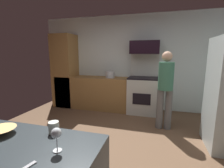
{
  "coord_description": "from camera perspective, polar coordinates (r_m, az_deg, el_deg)",
  "views": [
    {
      "loc": [
        0.74,
        -2.25,
        1.54
      ],
      "look_at": [
        0.02,
        0.3,
        1.05
      ],
      "focal_mm": 25.79,
      "sensor_mm": 36.0,
      "label": 1
    }
  ],
  "objects": [
    {
      "name": "ground_plane",
      "position": [
        2.83,
        -2.24,
        -22.73
      ],
      "size": [
        5.2,
        4.8,
        0.02
      ],
      "primitive_type": "cube",
      "color": "brown"
    },
    {
      "name": "wall_back",
      "position": [
        4.66,
        6.61,
        7.46
      ],
      "size": [
        5.2,
        0.12,
        2.6
      ],
      "primitive_type": "cube",
      "color": "silver",
      "rests_on": "ground"
    },
    {
      "name": "lower_cabinet_run",
      "position": [
        4.67,
        -5.33,
        -3.07
      ],
      "size": [
        2.4,
        0.6,
        0.9
      ],
      "primitive_type": "cube",
      "color": "olive",
      "rests_on": "ground"
    },
    {
      "name": "cabinet_column",
      "position": [
        5.01,
        -16.22,
        4.46
      ],
      "size": [
        0.6,
        0.6,
        2.1
      ],
      "primitive_type": "cube",
      "color": "olive",
      "rests_on": "ground"
    },
    {
      "name": "oven_range",
      "position": [
        4.36,
        10.87,
        -3.26
      ],
      "size": [
        0.76,
        0.65,
        1.55
      ],
      "color": "beige",
      "rests_on": "ground"
    },
    {
      "name": "microwave",
      "position": [
        4.33,
        11.53,
        12.59
      ],
      "size": [
        0.74,
        0.38,
        0.33
      ],
      "primitive_type": "cube",
      "color": "black",
      "rests_on": "oven_range"
    },
    {
      "name": "person_cook",
      "position": [
        3.43,
        18.38,
        -0.91
      ],
      "size": [
        0.31,
        0.3,
        1.6
      ],
      "color": "#5E5E5E",
      "rests_on": "ground"
    },
    {
      "name": "mixing_bowl_large",
      "position": [
        1.63,
        -34.63,
        -13.61
      ],
      "size": [
        0.23,
        0.23,
        0.05
      ],
      "primitive_type": "cone",
      "rotation": [
        3.14,
        0.0,
        0.0
      ],
      "color": "#EEC373",
      "rests_on": "counter_island"
    },
    {
      "name": "wine_glass_extra",
      "position": [
        1.17,
        -19.12,
        -16.51
      ],
      "size": [
        0.07,
        0.07,
        0.17
      ],
      "color": "silver",
      "rests_on": "counter_island"
    },
    {
      "name": "mug_coffee",
      "position": [
        1.45,
        -19.94,
        -14.28
      ],
      "size": [
        0.09,
        0.09,
        0.1
      ],
      "primitive_type": "cylinder",
      "color": "silver",
      "rests_on": "counter_island"
    },
    {
      "name": "stock_pot",
      "position": [
        4.44,
        -0.7,
        3.41
      ],
      "size": [
        0.25,
        0.25,
        0.19
      ],
      "primitive_type": "cylinder",
      "color": "#B7BCC3",
      "rests_on": "lower_cabinet_run"
    }
  ]
}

